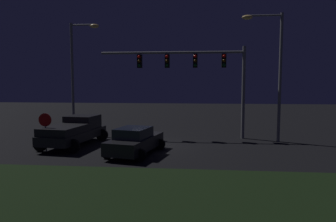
{
  "coord_description": "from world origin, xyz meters",
  "views": [
    {
      "loc": [
        2.94,
        -19.3,
        3.98
      ],
      "look_at": [
        1.05,
        0.42,
        2.17
      ],
      "focal_mm": 33.52,
      "sensor_mm": 36.0,
      "label": 1
    }
  ],
  "objects_px": {
    "pickup_truck": "(75,130)",
    "stop_sign": "(45,125)",
    "street_lamp_left": "(77,65)",
    "traffic_signal_gantry": "(196,68)",
    "street_lamp_right": "(273,62)",
    "car_sedan": "(135,141)"
  },
  "relations": [
    {
      "from": "street_lamp_left",
      "to": "street_lamp_right",
      "type": "bearing_deg",
      "value": -8.1
    },
    {
      "from": "stop_sign",
      "to": "traffic_signal_gantry",
      "type": "bearing_deg",
      "value": 32.75
    },
    {
      "from": "pickup_truck",
      "to": "street_lamp_right",
      "type": "height_order",
      "value": "street_lamp_right"
    },
    {
      "from": "street_lamp_right",
      "to": "stop_sign",
      "type": "relative_size",
      "value": 3.81
    },
    {
      "from": "street_lamp_right",
      "to": "car_sedan",
      "type": "bearing_deg",
      "value": -151.25
    },
    {
      "from": "street_lamp_left",
      "to": "traffic_signal_gantry",
      "type": "bearing_deg",
      "value": -6.35
    },
    {
      "from": "pickup_truck",
      "to": "car_sedan",
      "type": "xyz_separation_m",
      "value": [
        4.29,
        -2.12,
        -0.26
      ]
    },
    {
      "from": "stop_sign",
      "to": "street_lamp_left",
      "type": "bearing_deg",
      "value": 94.91
    },
    {
      "from": "car_sedan",
      "to": "street_lamp_left",
      "type": "relative_size",
      "value": 0.55
    },
    {
      "from": "car_sedan",
      "to": "street_lamp_right",
      "type": "bearing_deg",
      "value": -48.68
    },
    {
      "from": "traffic_signal_gantry",
      "to": "street_lamp_right",
      "type": "bearing_deg",
      "value": -11.19
    },
    {
      "from": "street_lamp_right",
      "to": "pickup_truck",
      "type": "bearing_deg",
      "value": -168.98
    },
    {
      "from": "street_lamp_left",
      "to": "stop_sign",
      "type": "bearing_deg",
      "value": -85.09
    },
    {
      "from": "traffic_signal_gantry",
      "to": "street_lamp_left",
      "type": "relative_size",
      "value": 1.22
    },
    {
      "from": "traffic_signal_gantry",
      "to": "car_sedan",
      "type": "bearing_deg",
      "value": -120.47
    },
    {
      "from": "pickup_truck",
      "to": "stop_sign",
      "type": "bearing_deg",
      "value": 162.13
    },
    {
      "from": "car_sedan",
      "to": "stop_sign",
      "type": "relative_size",
      "value": 2.1
    },
    {
      "from": "pickup_truck",
      "to": "traffic_signal_gantry",
      "type": "bearing_deg",
      "value": -58.29
    },
    {
      "from": "car_sedan",
      "to": "stop_sign",
      "type": "bearing_deg",
      "value": 101.32
    },
    {
      "from": "car_sedan",
      "to": "pickup_truck",
      "type": "bearing_deg",
      "value": 76.24
    },
    {
      "from": "street_lamp_left",
      "to": "stop_sign",
      "type": "height_order",
      "value": "street_lamp_left"
    },
    {
      "from": "pickup_truck",
      "to": "stop_sign",
      "type": "distance_m",
      "value": 2.29
    }
  ]
}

